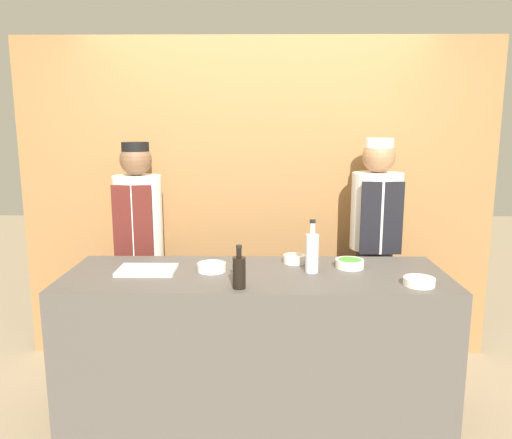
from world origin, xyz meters
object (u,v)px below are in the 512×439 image
object	(u,v)px
sauce_bowl_purple	(212,267)
bottle_soy	(239,271)
sauce_bowl_green	(350,263)
bottle_clear	(312,252)
sauce_bowl_white	(419,281)
chef_left	(140,249)
sauce_bowl_brown	(294,258)
cutting_board	(147,270)
chef_right	(375,248)

from	to	relation	value
sauce_bowl_purple	bottle_soy	size ratio (longest dim) A/B	0.72
sauce_bowl_green	bottle_clear	world-z (taller)	bottle_clear
sauce_bowl_white	bottle_clear	xyz separation A→B (m)	(-0.54, 0.23, 0.10)
chef_left	bottle_soy	bearing A→B (deg)	-52.37
sauce_bowl_green	sauce_bowl_brown	distance (m)	0.33
bottle_clear	sauce_bowl_green	bearing A→B (deg)	22.04
bottle_clear	sauce_bowl_purple	bearing A→B (deg)	178.55
sauce_bowl_brown	cutting_board	world-z (taller)	sauce_bowl_brown
cutting_board	chef_left	bearing A→B (deg)	107.01
bottle_soy	sauce_bowl_purple	bearing A→B (deg)	119.56
sauce_bowl_brown	cutting_board	distance (m)	0.87
sauce_bowl_brown	bottle_clear	distance (m)	0.23
sauce_bowl_brown	chef_left	bearing A→B (deg)	155.14
sauce_bowl_green	bottle_soy	bearing A→B (deg)	-148.89
cutting_board	chef_right	bearing A→B (deg)	25.21
bottle_clear	chef_right	size ratio (longest dim) A/B	0.18
sauce_bowl_white	chef_right	bearing A→B (deg)	91.60
sauce_bowl_green	bottle_soy	xyz separation A→B (m)	(-0.63, -0.38, 0.06)
sauce_bowl_white	cutting_board	xyz separation A→B (m)	(-1.48, 0.23, -0.01)
sauce_bowl_green	chef_right	size ratio (longest dim) A/B	0.10
cutting_board	chef_left	xyz separation A→B (m)	(-0.21, 0.68, -0.05)
sauce_bowl_white	chef_right	distance (m)	0.92
sauce_bowl_white	cutting_board	world-z (taller)	sauce_bowl_white
bottle_clear	sauce_bowl_white	bearing A→B (deg)	-23.29
sauce_bowl_white	sauce_bowl_brown	bearing A→B (deg)	145.90
sauce_bowl_green	sauce_bowl_brown	xyz separation A→B (m)	(-0.32, 0.10, 0.00)
sauce_bowl_purple	sauce_bowl_brown	world-z (taller)	sauce_bowl_brown
sauce_bowl_brown	chef_right	size ratio (longest dim) A/B	0.08
cutting_board	bottle_clear	distance (m)	0.95
sauce_bowl_white	chef_right	world-z (taller)	chef_right
cutting_board	bottle_soy	xyz separation A→B (m)	(0.54, -0.29, 0.08)
bottle_soy	sauce_bowl_brown	bearing A→B (deg)	56.85
chef_right	bottle_clear	bearing A→B (deg)	-126.83
cutting_board	bottle_soy	size ratio (longest dim) A/B	1.44
sauce_bowl_purple	chef_left	world-z (taller)	chef_left
bottle_clear	chef_right	distance (m)	0.87
sauce_bowl_green	chef_left	distance (m)	1.50
bottle_soy	chef_right	bearing A→B (deg)	46.79
sauce_bowl_purple	chef_right	world-z (taller)	chef_right
sauce_bowl_white	bottle_clear	size ratio (longest dim) A/B	0.53
sauce_bowl_white	sauce_bowl_purple	xyz separation A→B (m)	(-1.11, 0.25, 0.00)
cutting_board	chef_left	world-z (taller)	chef_left
bottle_soy	chef_left	world-z (taller)	chef_left
sauce_bowl_purple	chef_right	size ratio (longest dim) A/B	0.10
chef_right	sauce_bowl_purple	bearing A→B (deg)	-148.30
sauce_bowl_green	cutting_board	world-z (taller)	sauce_bowl_green
sauce_bowl_green	sauce_bowl_purple	bearing A→B (deg)	-174.37
bottle_soy	sauce_bowl_green	bearing A→B (deg)	31.11
chef_left	bottle_clear	bearing A→B (deg)	-30.75
chef_right	bottle_soy	bearing A→B (deg)	-133.21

